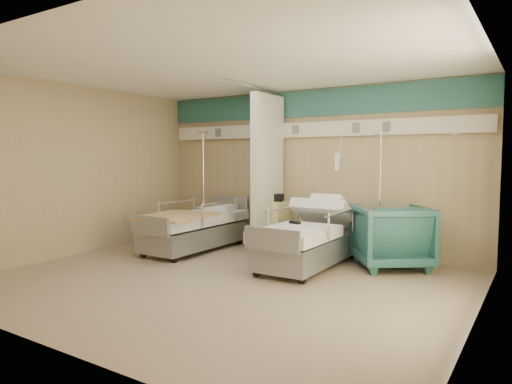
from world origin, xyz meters
TOP-DOWN VIEW (x-y plane):
  - ground at (0.00, 0.00)m, footprint 6.00×5.00m
  - room_walls at (-0.03, 0.25)m, footprint 6.04×5.04m
  - bed_right at (0.60, 1.30)m, footprint 1.00×2.16m
  - bed_left at (-1.60, 1.30)m, footprint 1.00×2.16m
  - bedside_cabinet at (-0.55, 2.20)m, footprint 0.50×0.48m
  - visitor_armchair at (1.65, 1.90)m, footprint 1.41×1.42m
  - waffle_blanket at (1.62, 1.88)m, footprint 0.73×0.70m
  - iv_stand_right at (1.39, 2.17)m, footprint 0.36×0.36m
  - iv_stand_left at (-2.08, 2.15)m, footprint 0.38×0.38m
  - call_remote at (0.39, 1.27)m, footprint 0.19×0.11m
  - tan_blanket at (-1.61, 0.84)m, footprint 1.07×1.30m
  - toiletry_bag at (-0.45, 2.14)m, footprint 0.25×0.17m
  - white_cup at (-0.74, 2.21)m, footprint 0.12×0.12m

SIDE VIEW (x-z plane):
  - ground at x=0.00m, z-range 0.00..0.00m
  - bed_right at x=0.60m, z-range 0.00..0.63m
  - bed_left at x=-1.60m, z-range 0.00..0.63m
  - iv_stand_right at x=1.39m, z-range -0.59..1.41m
  - bedside_cabinet at x=-0.55m, z-range 0.00..0.85m
  - iv_stand_left at x=-2.08m, z-range -0.62..1.49m
  - visitor_armchair at x=1.65m, z-range 0.00..0.94m
  - call_remote at x=0.39m, z-range 0.63..0.67m
  - tan_blanket at x=-1.61m, z-range 0.63..0.67m
  - toiletry_bag at x=-0.45m, z-range 0.85..0.98m
  - white_cup at x=-0.74m, z-range 0.85..0.99m
  - waffle_blanket at x=1.62m, z-range 0.94..1.00m
  - room_walls at x=-0.03m, z-range 0.45..3.27m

